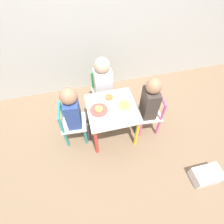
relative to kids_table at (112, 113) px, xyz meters
The scene contains 12 objects.
ground_plane 0.37m from the kids_table, ahead, with size 6.00×6.00×0.00m, color #7F664C.
kids_table is the anchor object (origin of this frame).
chair_teal 0.46m from the kids_table, behind, with size 0.28×0.28×0.52m.
chair_pink 0.46m from the kids_table, ahead, with size 0.28×0.28×0.52m.
chair_green 0.46m from the kids_table, 91.46° to the left, with size 0.27×0.27×0.52m.
child_left 0.39m from the kids_table, behind, with size 0.22×0.21×0.77m.
child_right 0.39m from the kids_table, ahead, with size 0.22×0.21×0.77m.
child_back 0.40m from the kids_table, 91.46° to the left, with size 0.20×0.22×0.78m.
plate_left 0.16m from the kids_table, behind, with size 0.18×0.18×0.03m.
plate_right 0.16m from the kids_table, ahead, with size 0.16×0.16×0.03m.
plate_back 0.16m from the kids_table, 90.00° to the left, with size 0.19×0.19×0.03m.
storage_bin 1.14m from the kids_table, 44.38° to the right, with size 0.28×0.17×0.13m.
Camera 1 is at (-0.27, -1.13, 1.82)m, focal length 28.00 mm.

